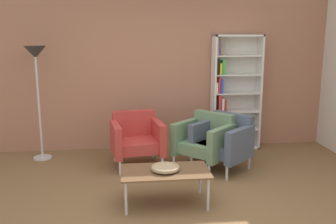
# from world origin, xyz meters

# --- Properties ---
(ground_plane) EXTENTS (8.32, 8.32, 0.00)m
(ground_plane) POSITION_xyz_m (0.00, 0.00, 0.00)
(ground_plane) COLOR brown
(brick_back_panel) EXTENTS (6.40, 0.12, 2.90)m
(brick_back_panel) POSITION_xyz_m (0.00, 2.46, 1.45)
(brick_back_panel) COLOR #A87056
(brick_back_panel) RESTS_ON ground_plane
(bookshelf_tall) EXTENTS (0.80, 0.30, 1.90)m
(bookshelf_tall) POSITION_xyz_m (1.15, 2.25, 0.92)
(bookshelf_tall) COLOR silver
(bookshelf_tall) RESTS_ON ground_plane
(coffee_table_low) EXTENTS (1.00, 0.56, 0.40)m
(coffee_table_low) POSITION_xyz_m (-0.16, 0.24, 0.37)
(coffee_table_low) COLOR brown
(coffee_table_low) RESTS_ON ground_plane
(decorative_bowl) EXTENTS (0.32, 0.32, 0.05)m
(decorative_bowl) POSITION_xyz_m (-0.16, 0.24, 0.43)
(decorative_bowl) COLOR tan
(decorative_bowl) RESTS_ON coffee_table_low
(armchair_near_window) EXTENTS (0.95, 0.95, 0.78)m
(armchair_near_window) POSITION_xyz_m (0.54, 1.36, 0.41)
(armchair_near_window) COLOR slate
(armchair_near_window) RESTS_ON ground_plane
(armchair_corner_red) EXTENTS (0.81, 0.76, 0.78)m
(armchair_corner_red) POSITION_xyz_m (-0.45, 1.57, 0.41)
(armchair_corner_red) COLOR #B73833
(armchair_corner_red) RESTS_ON ground_plane
(armchair_by_bookshelf) EXTENTS (0.95, 0.95, 0.78)m
(armchair_by_bookshelf) POSITION_xyz_m (0.79, 1.28, 0.41)
(armchair_by_bookshelf) COLOR #4C566B
(armchair_by_bookshelf) RESTS_ON ground_plane
(floor_lamp_torchiere) EXTENTS (0.32, 0.32, 1.74)m
(floor_lamp_torchiere) POSITION_xyz_m (-1.91, 2.02, 1.45)
(floor_lamp_torchiere) COLOR silver
(floor_lamp_torchiere) RESTS_ON ground_plane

